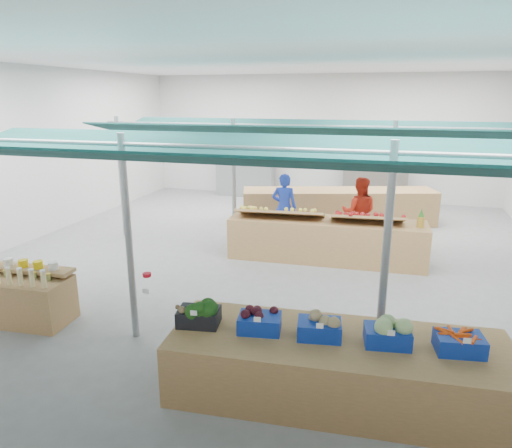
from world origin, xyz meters
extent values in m
plane|color=slate|center=(0.00, 0.00, 0.00)|extent=(13.00, 13.00, 0.00)
plane|color=silver|center=(0.00, 0.00, 4.20)|extent=(13.00, 13.00, 0.00)
plane|color=silver|center=(0.00, 6.50, 2.10)|extent=(12.00, 0.00, 12.00)
plane|color=silver|center=(-6.00, 0.00, 2.10)|extent=(0.00, 13.00, 13.00)
cylinder|color=gray|center=(-4.00, 0.50, 1.50)|extent=(0.10, 0.10, 3.00)
cylinder|color=gray|center=(-1.00, -4.00, 1.50)|extent=(0.10, 0.10, 3.00)
cylinder|color=gray|center=(-1.00, 0.50, 1.50)|extent=(0.10, 0.10, 3.00)
cylinder|color=gray|center=(2.50, -4.00, 1.50)|extent=(0.10, 0.10, 3.00)
cylinder|color=gray|center=(2.50, 0.50, 1.50)|extent=(0.10, 0.10, 3.00)
cylinder|color=gray|center=(0.75, -4.00, 2.85)|extent=(10.00, 0.06, 0.06)
cylinder|color=gray|center=(0.75, 0.50, 2.85)|extent=(10.00, 0.06, 0.06)
cube|color=#0B302D|center=(0.75, -4.65, 2.78)|extent=(9.50, 1.28, 0.30)
cube|color=#0B302D|center=(0.75, -3.35, 2.78)|extent=(9.50, 1.28, 0.30)
cube|color=#0B302D|center=(0.75, -0.15, 2.78)|extent=(9.50, 1.28, 0.30)
cube|color=#0B302D|center=(0.75, 1.15, 2.78)|extent=(9.50, 1.28, 0.30)
cube|color=#B23F33|center=(-2.50, 6.00, 1.00)|extent=(2.00, 0.50, 2.00)
cube|color=#B23F33|center=(2.00, 6.00, 1.00)|extent=(2.00, 0.50, 2.00)
cube|color=olive|center=(-3.01, -4.10, 0.36)|extent=(1.68, 0.85, 0.72)
cube|color=#997247|center=(-3.03, -3.87, 0.80)|extent=(1.65, 0.44, 0.06)
cube|color=olive|center=(2.04, -4.58, 0.38)|extent=(4.00, 1.61, 0.76)
cube|color=olive|center=(1.24, 0.13, 0.45)|extent=(4.24, 1.20, 0.90)
cube|color=olive|center=(1.14, 3.23, 0.48)|extent=(5.39, 2.59, 0.96)
cube|color=#0E2D98|center=(2.53, -4.46, 0.28)|extent=(0.46, 0.33, 0.55)
imported|color=#1A34AD|center=(0.04, 1.23, 0.84)|extent=(0.63, 0.43, 1.68)
imported|color=#B12515|center=(1.84, 1.23, 0.84)|extent=(0.84, 0.67, 1.68)
cube|color=black|center=(0.36, -4.71, 0.86)|extent=(0.55, 0.42, 0.20)
cube|color=white|center=(0.40, -4.93, 1.02)|extent=(0.08, 0.02, 0.06)
cube|color=#0E2D98|center=(1.12, -4.65, 0.86)|extent=(0.55, 0.42, 0.20)
cube|color=white|center=(1.15, -4.87, 1.02)|extent=(0.08, 0.02, 0.06)
cube|color=#0E2D98|center=(1.83, -4.60, 0.86)|extent=(0.55, 0.42, 0.20)
cube|color=white|center=(1.86, -4.82, 1.02)|extent=(0.08, 0.02, 0.06)
cube|color=#0E2D98|center=(2.58, -4.54, 0.86)|extent=(0.55, 0.42, 0.20)
cube|color=white|center=(2.62, -4.76, 1.02)|extent=(0.08, 0.02, 0.06)
cube|color=#0E2D98|center=(3.34, -4.48, 0.86)|extent=(0.55, 0.42, 0.20)
cube|color=white|center=(3.38, -4.70, 1.02)|extent=(0.08, 0.02, 0.06)
sphere|color=brown|center=(0.21, -4.86, 1.00)|extent=(0.09, 0.09, 0.09)
sphere|color=brown|center=(0.16, -4.88, 1.04)|extent=(0.06, 0.06, 0.06)
cylinder|color=red|center=(-0.63, -4.20, 1.10)|extent=(0.12, 0.12, 0.05)
cube|color=white|center=(-0.63, -4.26, 0.88)|extent=(0.10, 0.01, 0.07)
cube|color=#997247|center=(0.24, -0.01, 1.02)|extent=(1.96, 0.86, 0.26)
cube|color=#997247|center=(2.09, 0.07, 1.02)|extent=(1.56, 0.82, 0.26)
cylinder|color=#8C6019|center=(3.14, 0.12, 1.01)|extent=(0.14, 0.14, 0.22)
cone|color=#26661E|center=(3.14, 0.12, 1.20)|extent=(0.12, 0.12, 0.18)
camera|label=1|loc=(2.48, -9.37, 3.47)|focal=32.00mm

